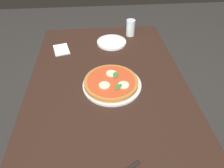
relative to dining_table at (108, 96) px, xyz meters
name	(u,v)px	position (x,y,z in m)	size (l,w,h in m)	color
ground_plane	(109,152)	(0.00, 0.00, -0.61)	(6.00, 6.00, 0.00)	#2D2B28
dining_table	(108,96)	(0.00, 0.00, 0.00)	(1.25, 0.82, 0.72)	black
serving_tray	(112,85)	(-0.03, -0.02, 0.11)	(0.30, 0.30, 0.01)	silver
pizza	(111,82)	(-0.03, -0.02, 0.13)	(0.28, 0.28, 0.03)	#B27033
plate_white	(112,42)	(0.39, -0.06, 0.11)	(0.20, 0.20, 0.01)	white
napkin	(61,50)	(0.33, 0.27, 0.11)	(0.13, 0.09, 0.01)	white
glass_cup	(130,28)	(0.49, -0.20, 0.16)	(0.06, 0.06, 0.11)	silver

